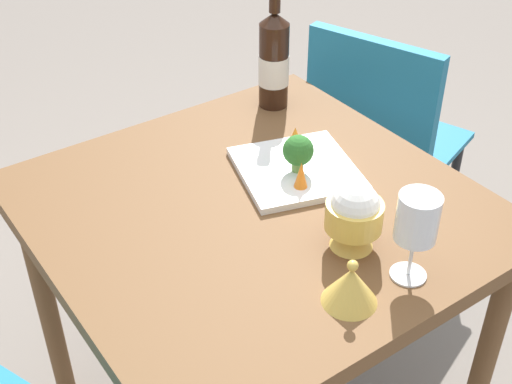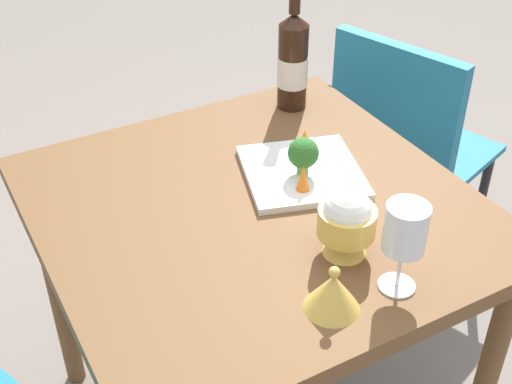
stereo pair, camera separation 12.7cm
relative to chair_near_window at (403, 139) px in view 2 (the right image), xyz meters
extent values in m
cube|color=brown|center=(-0.31, 0.67, 0.18)|extent=(0.88, 0.88, 0.04)
cylinder|color=brown|center=(-0.69, 0.29, -0.18)|extent=(0.05, 0.05, 0.69)
cylinder|color=brown|center=(0.07, 0.29, -0.18)|extent=(0.05, 0.05, 0.69)
cylinder|color=brown|center=(0.07, 1.05, -0.18)|extent=(0.05, 0.05, 0.69)
cube|color=teal|center=(0.03, -0.10, -0.09)|extent=(0.51, 0.51, 0.02)
cube|color=teal|center=(-0.02, 0.07, 0.12)|extent=(0.39, 0.17, 0.40)
cylinder|color=black|center=(0.25, -0.20, -0.31)|extent=(0.03, 0.03, 0.43)
cylinder|color=black|center=(-0.07, -0.31, -0.31)|extent=(0.03, 0.03, 0.43)
cylinder|color=black|center=(0.14, 0.12, -0.31)|extent=(0.03, 0.03, 0.43)
cylinder|color=black|center=(-0.18, 0.01, -0.31)|extent=(0.03, 0.03, 0.43)
cylinder|color=black|center=(0.02, 0.38, 0.31)|extent=(0.07, 0.07, 0.22)
cone|color=black|center=(0.02, 0.38, 0.44)|extent=(0.07, 0.07, 0.03)
cylinder|color=silver|center=(0.02, 0.38, 0.30)|extent=(0.08, 0.08, 0.08)
cylinder|color=white|center=(-0.65, 0.57, 0.20)|extent=(0.07, 0.07, 0.00)
cylinder|color=white|center=(-0.65, 0.57, 0.25)|extent=(0.01, 0.01, 0.08)
cylinder|color=white|center=(-0.65, 0.57, 0.34)|extent=(0.08, 0.08, 0.09)
cone|color=gold|center=(-0.52, 0.59, 0.22)|extent=(0.08, 0.08, 0.04)
cylinder|color=gold|center=(-0.52, 0.59, 0.27)|extent=(0.11, 0.11, 0.05)
sphere|color=white|center=(-0.52, 0.59, 0.30)|extent=(0.09, 0.09, 0.09)
cone|color=gold|center=(-0.64, 0.70, 0.24)|extent=(0.10, 0.10, 0.07)
sphere|color=gold|center=(-0.64, 0.70, 0.28)|extent=(0.02, 0.02, 0.02)
cube|color=white|center=(-0.26, 0.53, 0.21)|extent=(0.31, 0.31, 0.02)
cylinder|color=#729E4C|center=(-0.28, 0.53, 0.23)|extent=(0.03, 0.03, 0.03)
sphere|color=#2D6B28|center=(-0.28, 0.53, 0.27)|extent=(0.07, 0.07, 0.07)
cone|color=orange|center=(-0.33, 0.57, 0.25)|extent=(0.03, 0.03, 0.06)
cone|color=orange|center=(-0.20, 0.48, 0.24)|extent=(0.04, 0.04, 0.05)
camera|label=1|loc=(-1.26, 1.34, 1.07)|focal=48.80mm
camera|label=2|loc=(-1.33, 1.23, 1.07)|focal=48.80mm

